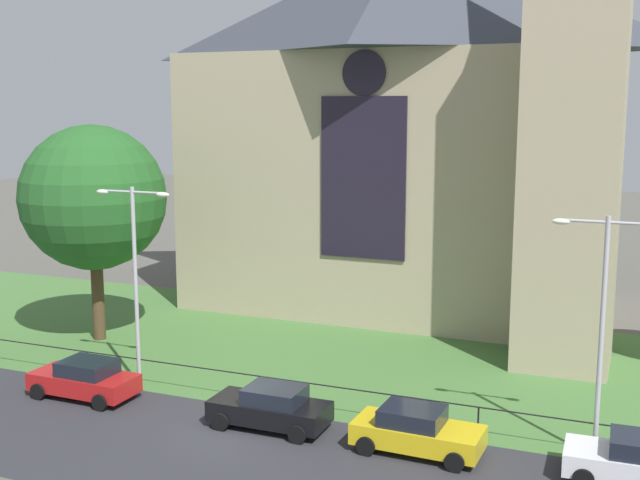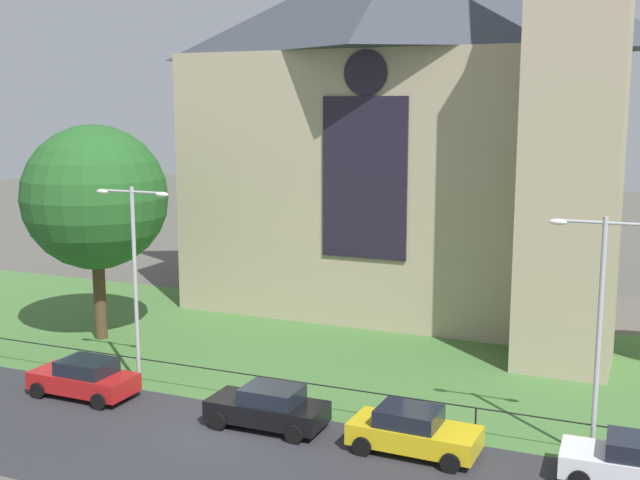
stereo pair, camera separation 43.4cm
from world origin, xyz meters
name	(u,v)px [view 2 (the right image)]	position (x,y,z in m)	size (l,w,h in m)	color
ground	(338,350)	(0.00, 10.00, 0.00)	(160.00, 160.00, 0.00)	#56544C
road_asphalt	(203,451)	(0.00, -2.00, 0.00)	(120.00, 8.00, 0.01)	#2D2D33
grass_verge	(321,363)	(0.00, 8.00, 0.00)	(120.00, 20.00, 0.01)	#477538
church_building	(412,124)	(0.63, 19.23, 10.27)	(23.20, 16.20, 26.00)	tan
iron_railing	(261,380)	(-0.14, 2.50, 0.98)	(32.83, 0.07, 1.13)	black
tree_left_near	(95,198)	(-11.39, 7.29, 6.92)	(6.90, 6.90, 10.39)	#4C3823
streetlamp_near	(134,261)	(-5.67, 2.40, 5.17)	(3.37, 0.26, 8.12)	#B2B2B7
streetlamp_far	(601,306)	(11.85, 2.40, 5.05)	(3.37, 0.26, 7.89)	#B2B2B7
parked_car_red	(84,378)	(-6.88, 0.54, 0.74)	(4.23, 2.07, 1.51)	#B21919
parked_car_black	(268,407)	(1.11, 0.62, 0.74)	(4.21, 2.03, 1.51)	black
parked_car_yellow	(413,431)	(6.41, 0.58, 0.74)	(4.25, 2.13, 1.51)	gold
parked_car_white	(635,463)	(13.17, 0.91, 0.74)	(4.26, 2.13, 1.51)	silver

